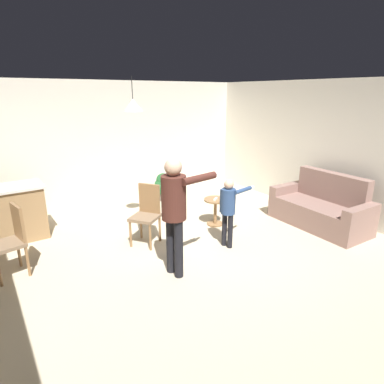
{
  "coord_description": "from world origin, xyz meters",
  "views": [
    {
      "loc": [
        -2.7,
        -3.76,
        2.45
      ],
      "look_at": [
        -0.07,
        0.09,
        1.0
      ],
      "focal_mm": 30.03,
      "sensor_mm": 36.0,
      "label": 1
    }
  ],
  "objects": [
    {
      "name": "kitchen_counter",
      "position": [
        -2.45,
        2.19,
        0.48
      ],
      "size": [
        1.26,
        0.66,
        0.95
      ],
      "color": "#99754C",
      "rests_on": "ground"
    },
    {
      "name": "person_adult",
      "position": [
        -0.64,
        -0.33,
        1.03
      ],
      "size": [
        0.84,
        0.48,
        1.65
      ],
      "rotation": [
        0.0,
        0.0,
        -1.43
      ],
      "color": "black",
      "rests_on": "ground"
    },
    {
      "name": "dining_chair_near_wall",
      "position": [
        -0.5,
        0.79,
        0.55
      ],
      "size": [
        0.59,
        0.59,
        1.0
      ],
      "rotation": [
        0.0,
        0.0,
        2.2
      ],
      "color": "olive",
      "rests_on": "ground"
    },
    {
      "name": "person_child",
      "position": [
        0.52,
        -0.09,
        0.72
      ],
      "size": [
        0.62,
        0.33,
        1.15
      ],
      "rotation": [
        0.0,
        0.0,
        -1.4
      ],
      "color": "black",
      "rests_on": "ground"
    },
    {
      "name": "couch_floral",
      "position": [
        2.56,
        -0.42,
        0.33
      ],
      "size": [
        0.93,
        1.84,
        1.0
      ],
      "rotation": [
        0.0,
        0.0,
        1.53
      ],
      "color": "#8C6B60",
      "rests_on": "ground"
    },
    {
      "name": "potted_plant_corner",
      "position": [
        0.82,
        2.6,
        0.36
      ],
      "size": [
        0.42,
        0.42,
        0.65
      ],
      "color": "#4C4742",
      "rests_on": "ground"
    },
    {
      "name": "spare_remote_on_table",
      "position": [
        0.88,
        0.69,
        0.54
      ],
      "size": [
        0.13,
        0.1,
        0.04
      ],
      "primitive_type": "cube",
      "rotation": [
        0.0,
        0.0,
        2.1
      ],
      "color": "white",
      "rests_on": "side_table_by_couch"
    },
    {
      "name": "wall_right",
      "position": [
        3.2,
        0.0,
        1.35
      ],
      "size": [
        0.1,
        6.4,
        2.7
      ],
      "primitive_type": "cube",
      "color": "silver",
      "rests_on": "ground"
    },
    {
      "name": "side_table_by_couch",
      "position": [
        0.91,
        0.74,
        0.33
      ],
      "size": [
        0.44,
        0.44,
        0.52
      ],
      "color": "olive",
      "rests_on": "ground"
    },
    {
      "name": "dining_chair_by_counter",
      "position": [
        -2.49,
        0.93,
        0.55
      ],
      "size": [
        0.49,
        0.49,
        1.0
      ],
      "rotation": [
        0.0,
        0.0,
        1.76
      ],
      "color": "olive",
      "rests_on": "ground"
    },
    {
      "name": "wall_back",
      "position": [
        0.0,
        3.2,
        1.35
      ],
      "size": [
        6.4,
        0.1,
        2.7
      ],
      "primitive_type": "cube",
      "color": "silver",
      "rests_on": "ground"
    },
    {
      "name": "ceiling_light_pendant",
      "position": [
        -0.42,
        1.31,
        2.25
      ],
      "size": [
        0.32,
        0.32,
        0.55
      ],
      "color": "silver"
    },
    {
      "name": "ground",
      "position": [
        0.0,
        0.0,
        0.0
      ],
      "size": [
        7.68,
        7.68,
        0.0
      ],
      "primitive_type": "plane",
      "color": "beige"
    }
  ]
}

